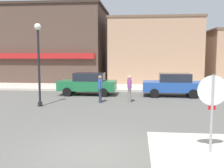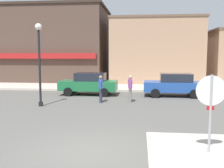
{
  "view_description": "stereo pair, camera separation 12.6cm",
  "coord_description": "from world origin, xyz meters",
  "px_view_note": "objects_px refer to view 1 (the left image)",
  "views": [
    {
      "loc": [
        1.32,
        -7.26,
        2.83
      ],
      "look_at": [
        0.17,
        4.5,
        1.5
      ],
      "focal_mm": 42.0,
      "sensor_mm": 36.0,
      "label": 1
    },
    {
      "loc": [
        1.44,
        -7.25,
        2.83
      ],
      "look_at": [
        0.17,
        4.5,
        1.5
      ],
      "focal_mm": 42.0,
      "sensor_mm": 36.0,
      "label": 2
    }
  ],
  "objects_px": {
    "parked_car_second": "(173,84)",
    "pedestrian_crossing_near": "(100,88)",
    "parked_car_nearest": "(88,83)",
    "lamp_post": "(38,52)",
    "stop_sign": "(212,103)",
    "pedestrian_crossing_far": "(130,88)"
  },
  "relations": [
    {
      "from": "stop_sign",
      "to": "pedestrian_crossing_far",
      "type": "relative_size",
      "value": 1.43
    },
    {
      "from": "pedestrian_crossing_far",
      "to": "lamp_post",
      "type": "bearing_deg",
      "value": -160.45
    },
    {
      "from": "parked_car_nearest",
      "to": "pedestrian_crossing_far",
      "type": "bearing_deg",
      "value": -40.97
    },
    {
      "from": "lamp_post",
      "to": "pedestrian_crossing_far",
      "type": "xyz_separation_m",
      "value": [
        4.86,
        1.73,
        -2.09
      ]
    },
    {
      "from": "stop_sign",
      "to": "lamp_post",
      "type": "xyz_separation_m",
      "value": [
        -7.35,
        6.5,
        1.44
      ]
    },
    {
      "from": "parked_car_nearest",
      "to": "stop_sign",
      "type": "bearing_deg",
      "value": -63.11
    },
    {
      "from": "stop_sign",
      "to": "parked_car_second",
      "type": "height_order",
      "value": "stop_sign"
    },
    {
      "from": "parked_car_second",
      "to": "pedestrian_crossing_near",
      "type": "distance_m",
      "value": 5.4
    },
    {
      "from": "pedestrian_crossing_near",
      "to": "stop_sign",
      "type": "bearing_deg",
      "value": -62.04
    },
    {
      "from": "parked_car_nearest",
      "to": "pedestrian_crossing_near",
      "type": "bearing_deg",
      "value": -66.16
    },
    {
      "from": "stop_sign",
      "to": "lamp_post",
      "type": "height_order",
      "value": "lamp_post"
    },
    {
      "from": "lamp_post",
      "to": "pedestrian_crossing_far",
      "type": "distance_m",
      "value": 5.56
    },
    {
      "from": "parked_car_nearest",
      "to": "pedestrian_crossing_far",
      "type": "height_order",
      "value": "pedestrian_crossing_far"
    },
    {
      "from": "pedestrian_crossing_near",
      "to": "pedestrian_crossing_far",
      "type": "xyz_separation_m",
      "value": [
        1.72,
        0.29,
        0.0
      ]
    },
    {
      "from": "parked_car_second",
      "to": "pedestrian_crossing_far",
      "type": "height_order",
      "value": "pedestrian_crossing_far"
    },
    {
      "from": "parked_car_nearest",
      "to": "pedestrian_crossing_far",
      "type": "xyz_separation_m",
      "value": [
        3.0,
        -2.61,
        0.06
      ]
    },
    {
      "from": "parked_car_nearest",
      "to": "lamp_post",
      "type": "bearing_deg",
      "value": -113.16
    },
    {
      "from": "lamp_post",
      "to": "pedestrian_crossing_near",
      "type": "height_order",
      "value": "lamp_post"
    },
    {
      "from": "stop_sign",
      "to": "lamp_post",
      "type": "distance_m",
      "value": 9.91
    },
    {
      "from": "stop_sign",
      "to": "pedestrian_crossing_far",
      "type": "height_order",
      "value": "stop_sign"
    },
    {
      "from": "pedestrian_crossing_near",
      "to": "pedestrian_crossing_far",
      "type": "height_order",
      "value": "same"
    },
    {
      "from": "pedestrian_crossing_near",
      "to": "parked_car_second",
      "type": "bearing_deg",
      "value": 31.65
    }
  ]
}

